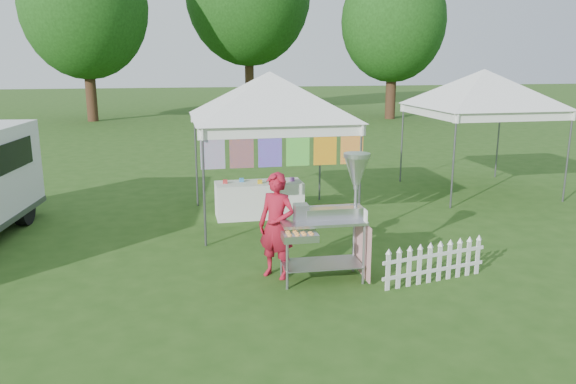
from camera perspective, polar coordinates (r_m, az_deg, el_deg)
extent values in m
plane|color=#254915|center=(8.39, 2.45, -9.32)|extent=(120.00, 120.00, 0.00)
cylinder|color=#59595E|center=(9.84, -8.54, 0.39)|extent=(0.04, 0.04, 2.10)
cylinder|color=#59595E|center=(10.38, 7.31, 1.11)|extent=(0.04, 0.04, 2.10)
cylinder|color=#59595E|center=(12.62, -9.31, 3.22)|extent=(0.04, 0.04, 2.10)
cylinder|color=#59595E|center=(13.05, 3.27, 3.70)|extent=(0.04, 0.04, 2.10)
cube|color=white|center=(9.85, -0.41, 6.17)|extent=(3.00, 0.03, 0.22)
cube|color=white|center=(12.63, -2.97, 7.74)|extent=(3.00, 0.03, 0.22)
pyramid|color=white|center=(11.17, -1.89, 12.16)|extent=(4.24, 4.24, 0.90)
cylinder|color=#59595E|center=(9.84, -0.41, 6.63)|extent=(3.00, 0.03, 0.03)
cube|color=#34C4B3|center=(9.72, -7.67, 4.34)|extent=(0.42, 0.01, 0.70)
cube|color=orange|center=(9.77, -4.74, 4.46)|extent=(0.42, 0.01, 0.70)
cube|color=purple|center=(9.84, -1.84, 4.57)|extent=(0.42, 0.01, 0.70)
cube|color=#199A4C|center=(9.94, 1.01, 4.66)|extent=(0.42, 0.01, 0.70)
cube|color=orange|center=(10.06, 3.80, 4.74)|extent=(0.42, 0.01, 0.70)
cube|color=red|center=(10.20, 6.51, 4.80)|extent=(0.42, 0.01, 0.70)
cylinder|color=#59595E|center=(12.79, 16.46, 2.98)|extent=(0.04, 0.04, 2.10)
cylinder|color=#59595E|center=(14.34, 26.54, 3.19)|extent=(0.04, 0.04, 2.10)
cylinder|color=#59595E|center=(15.32, 11.49, 4.90)|extent=(0.04, 0.04, 2.10)
cylinder|color=#59595E|center=(16.63, 20.56, 4.97)|extent=(0.04, 0.04, 2.10)
cube|color=white|center=(13.39, 22.14, 7.10)|extent=(3.00, 0.03, 0.22)
cube|color=white|center=(15.82, 16.44, 8.35)|extent=(3.00, 0.03, 0.22)
pyramid|color=white|center=(14.54, 19.36, 11.71)|extent=(4.24, 4.24, 0.90)
cylinder|color=#59595E|center=(13.39, 22.17, 7.44)|extent=(3.00, 0.03, 0.03)
cylinder|color=#3D2816|center=(31.79, -19.44, 10.36)|extent=(0.56, 0.56, 3.96)
ellipsoid|color=#22601A|center=(31.87, -20.00, 17.31)|extent=(6.40, 6.40, 7.36)
cylinder|color=#3D2816|center=(35.85, -3.95, 12.03)|extent=(0.56, 0.56, 4.84)
cylinder|color=#3D2816|center=(31.85, 10.42, 10.49)|extent=(0.56, 0.56, 3.52)
ellipsoid|color=#22601A|center=(31.88, 10.69, 16.68)|extent=(5.60, 5.60, 6.44)
cylinder|color=gray|center=(8.04, -0.08, -6.79)|extent=(0.04, 0.04, 0.93)
cylinder|color=gray|center=(8.30, 7.71, -6.27)|extent=(0.04, 0.04, 0.93)
cylinder|color=gray|center=(8.52, -0.67, -5.61)|extent=(0.04, 0.04, 0.93)
cylinder|color=gray|center=(8.77, 6.70, -5.16)|extent=(0.04, 0.04, 0.93)
cube|color=gray|center=(8.46, 3.44, -7.26)|extent=(1.19, 0.63, 0.02)
cube|color=#B7B7BC|center=(8.25, 3.51, -2.91)|extent=(1.25, 0.66, 0.04)
cube|color=#B7B7BC|center=(8.31, 4.68, -2.10)|extent=(0.88, 0.29, 0.15)
cube|color=gray|center=(8.20, 1.34, -2.02)|extent=(0.21, 0.23, 0.23)
cylinder|color=gray|center=(8.31, 6.93, 0.43)|extent=(0.05, 0.05, 0.93)
cone|color=#B7B7BC|center=(8.26, 6.98, 2.17)|extent=(0.38, 0.38, 0.41)
cylinder|color=#B7B7BC|center=(8.22, 7.02, 3.72)|extent=(0.40, 0.40, 0.06)
cube|color=#B7B7BC|center=(7.83, 1.21, -4.57)|extent=(0.50, 0.33, 0.10)
cube|color=tan|center=(8.55, 7.58, -5.67)|extent=(0.05, 0.77, 0.83)
cube|color=white|center=(8.09, 7.89, -2.42)|extent=(0.02, 0.14, 0.19)
imported|color=maroon|center=(8.40, -1.18, -3.45)|extent=(0.70, 0.68, 1.61)
cube|color=black|center=(11.20, -26.98, 2.93)|extent=(0.39, 2.61, 0.53)
cylinder|color=black|center=(12.34, -25.24, -1.57)|extent=(0.30, 0.68, 0.65)
cube|color=silver|center=(8.19, 10.11, -8.00)|extent=(0.07, 0.03, 0.56)
cube|color=silver|center=(8.28, 11.17, -7.80)|extent=(0.07, 0.03, 0.56)
cube|color=silver|center=(8.38, 12.19, -7.59)|extent=(0.07, 0.03, 0.56)
cube|color=silver|center=(8.48, 13.19, -7.39)|extent=(0.07, 0.03, 0.56)
cube|color=silver|center=(8.58, 14.17, -7.19)|extent=(0.07, 0.03, 0.56)
cube|color=silver|center=(8.69, 15.12, -6.99)|extent=(0.07, 0.03, 0.56)
cube|color=silver|center=(8.80, 16.05, -6.80)|extent=(0.07, 0.03, 0.56)
cube|color=silver|center=(8.91, 16.96, -6.60)|extent=(0.07, 0.03, 0.56)
cube|color=silver|center=(9.02, 17.84, -6.42)|extent=(0.07, 0.03, 0.56)
cube|color=silver|center=(9.14, 18.70, -6.23)|extent=(0.07, 0.03, 0.56)
cube|color=silver|center=(8.67, 14.61, -7.71)|extent=(1.77, 0.38, 0.05)
cube|color=silver|center=(8.59, 14.71, -6.21)|extent=(1.77, 0.38, 0.05)
cube|color=white|center=(11.77, -2.95, -0.75)|extent=(1.80, 0.70, 0.73)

